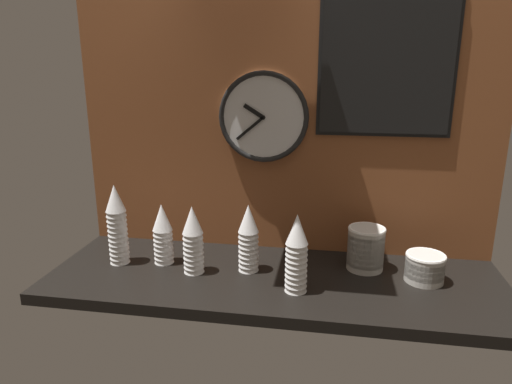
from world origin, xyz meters
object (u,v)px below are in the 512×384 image
at_px(cup_stack_center_left, 193,240).
at_px(menu_board, 387,65).
at_px(cup_stack_left, 163,234).
at_px(cup_stack_center_right, 296,253).
at_px(cup_stack_far_left, 117,224).
at_px(bowl_stack_far_right, 425,267).
at_px(cup_stack_center, 248,238).
at_px(wall_clock, 263,117).
at_px(bowl_stack_right, 366,247).

relative_size(cup_stack_center_left, menu_board, 0.49).
bearing_deg(cup_stack_center_left, cup_stack_left, 155.87).
bearing_deg(cup_stack_center_right, cup_stack_left, 164.36).
distance_m(cup_stack_far_left, bowl_stack_far_right, 1.11).
bearing_deg(cup_stack_left, bowl_stack_far_right, 0.15).
distance_m(cup_stack_center_left, cup_stack_center, 0.20).
relative_size(bowl_stack_far_right, wall_clock, 0.39).
relative_size(cup_stack_center_left, cup_stack_far_left, 0.82).
xyz_separation_m(cup_stack_center_left, bowl_stack_right, (0.61, 0.13, -0.04)).
relative_size(cup_stack_left, bowl_stack_far_right, 1.71).
height_order(cup_stack_center_left, cup_stack_left, cup_stack_center_left).
height_order(cup_stack_center_right, cup_stack_far_left, cup_stack_far_left).
distance_m(cup_stack_center_left, cup_stack_left, 0.15).
distance_m(cup_stack_far_left, wall_clock, 0.67).
distance_m(cup_stack_center_right, bowl_stack_right, 0.32).
bearing_deg(cup_stack_far_left, cup_stack_center_left, -6.21).
height_order(bowl_stack_right, menu_board, menu_board).
height_order(cup_stack_far_left, bowl_stack_right, cup_stack_far_left).
bearing_deg(bowl_stack_right, cup_stack_left, -174.69).
bearing_deg(cup_stack_left, bowl_stack_right, 5.31).
height_order(bowl_stack_right, wall_clock, wall_clock).
height_order(cup_stack_left, wall_clock, wall_clock).
bearing_deg(cup_stack_center_left, cup_stack_center_right, -12.34).
xyz_separation_m(cup_stack_center_left, menu_board, (0.65, 0.27, 0.59)).
height_order(cup_stack_far_left, menu_board, menu_board).
distance_m(cup_stack_left, bowl_stack_right, 0.75).
relative_size(cup_stack_far_left, bowl_stack_far_right, 2.25).
height_order(cup_stack_center, cup_stack_center_right, cup_stack_center_right).
distance_m(cup_stack_center, wall_clock, 0.46).
bearing_deg(cup_stack_center_right, menu_board, 51.95).
bearing_deg(cup_stack_far_left, cup_stack_center, 1.65).
bearing_deg(cup_stack_center_right, cup_stack_center, 144.81).
relative_size(cup_stack_center, cup_stack_center_right, 0.93).
bearing_deg(bowl_stack_right, cup_stack_center_left, -167.94).
height_order(wall_clock, menu_board, menu_board).
distance_m(cup_stack_center_right, menu_board, 0.73).
height_order(cup_stack_left, bowl_stack_far_right, cup_stack_left).
distance_m(cup_stack_center_left, wall_clock, 0.53).
bearing_deg(bowl_stack_far_right, menu_board, 127.35).
bearing_deg(wall_clock, cup_stack_center, -95.33).
distance_m(bowl_stack_far_right, bowl_stack_right, 0.21).
xyz_separation_m(cup_stack_center, menu_board, (0.46, 0.22, 0.59)).
bearing_deg(cup_stack_center_left, menu_board, 22.53).
bearing_deg(bowl_stack_far_right, cup_stack_left, -179.85).
bearing_deg(menu_board, cup_stack_left, -165.14).
xyz_separation_m(cup_stack_far_left, menu_board, (0.95, 0.24, 0.57)).
xyz_separation_m(cup_stack_center_right, menu_board, (0.27, 0.35, 0.59)).
relative_size(cup_stack_center_left, cup_stack_left, 1.08).
bearing_deg(cup_stack_far_left, menu_board, 13.97).
distance_m(cup_stack_center, menu_board, 0.78).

